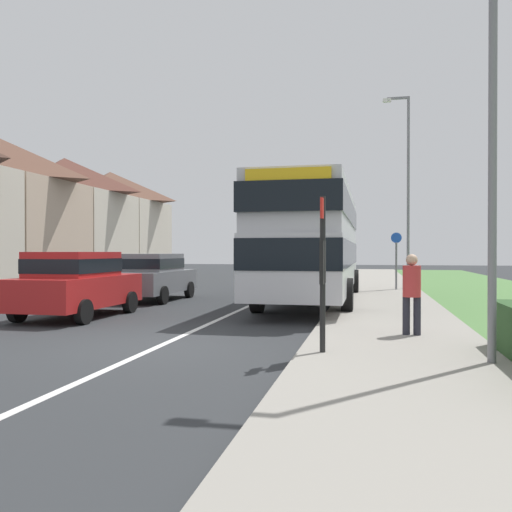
% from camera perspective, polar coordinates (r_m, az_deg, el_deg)
% --- Properties ---
extents(ground_plane, '(120.00, 120.00, 0.00)m').
position_cam_1_polar(ground_plane, '(9.92, -10.27, -9.51)').
color(ground_plane, '#2D3033').
extents(lane_marking_centre, '(0.14, 60.00, 0.01)m').
position_cam_1_polar(lane_marking_centre, '(17.52, -0.16, -5.13)').
color(lane_marking_centre, silver).
rests_on(lane_marking_centre, ground_plane).
extents(pavement_near_side, '(3.20, 68.00, 0.12)m').
position_cam_1_polar(pavement_near_side, '(15.12, 13.97, -5.83)').
color(pavement_near_side, gray).
rests_on(pavement_near_side, ground_plane).
extents(double_decker_bus, '(2.80, 11.49, 3.70)m').
position_cam_1_polar(double_decker_bus, '(17.78, 6.23, 1.85)').
color(double_decker_bus, '#BCBCC1').
rests_on(double_decker_bus, ground_plane).
extents(parked_car_red, '(1.96, 3.97, 1.71)m').
position_cam_1_polar(parked_car_red, '(14.52, -18.80, -2.64)').
color(parked_car_red, '#B21E1E').
rests_on(parked_car_red, ground_plane).
extents(parked_car_grey, '(1.88, 4.15, 1.64)m').
position_cam_1_polar(parked_car_grey, '(18.88, -11.00, -2.00)').
color(parked_car_grey, slate).
rests_on(parked_car_grey, ground_plane).
extents(pedestrian_at_stop, '(0.34, 0.34, 1.67)m').
position_cam_1_polar(pedestrian_at_stop, '(10.57, 16.44, -3.57)').
color(pedestrian_at_stop, '#23232D').
rests_on(pedestrian_at_stop, ground_plane).
extents(bus_stop_sign, '(0.09, 0.52, 2.60)m').
position_cam_1_polar(bus_stop_sign, '(8.47, 7.20, -0.74)').
color(bus_stop_sign, black).
rests_on(bus_stop_sign, ground_plane).
extents(cycle_route_sign, '(0.44, 0.08, 2.52)m').
position_cam_1_polar(cycle_route_sign, '(23.03, 14.89, -0.26)').
color(cycle_route_sign, slate).
rests_on(cycle_route_sign, ground_plane).
extents(street_lamp_near, '(1.14, 0.20, 7.20)m').
position_cam_1_polar(street_lamp_near, '(8.65, 23.45, 16.75)').
color(street_lamp_near, slate).
rests_on(street_lamp_near, ground_plane).
extents(street_lamp_mid, '(1.14, 0.20, 8.42)m').
position_cam_1_polar(street_lamp_mid, '(23.97, 15.87, 7.78)').
color(street_lamp_mid, slate).
rests_on(street_lamp_mid, ground_plane).
extents(house_terrace_far_side, '(7.65, 24.59, 7.81)m').
position_cam_1_polar(house_terrace_far_side, '(34.13, -22.72, 4.13)').
color(house_terrace_far_side, beige).
rests_on(house_terrace_far_side, ground_plane).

